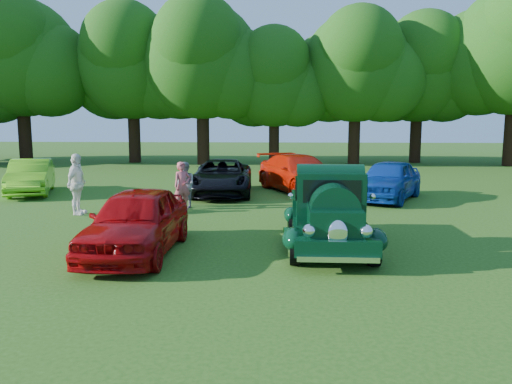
# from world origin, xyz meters

# --- Properties ---
(ground) EXTENTS (120.00, 120.00, 0.00)m
(ground) POSITION_xyz_m (0.00, 0.00, 0.00)
(ground) COLOR #254D12
(ground) RESTS_ON ground
(hero_pickup) EXTENTS (2.15, 4.61, 1.80)m
(hero_pickup) POSITION_xyz_m (1.89, 0.10, 0.78)
(hero_pickup) COLOR black
(hero_pickup) RESTS_ON ground
(red_convertible) EXTENTS (1.76, 4.32, 1.47)m
(red_convertible) POSITION_xyz_m (-2.42, -0.76, 0.73)
(red_convertible) COLOR #980608
(red_convertible) RESTS_ON ground
(back_car_lime) EXTENTS (2.91, 4.53, 1.41)m
(back_car_lime) POSITION_xyz_m (-9.49, 8.16, 0.71)
(back_car_lime) COLOR #5CB918
(back_car_lime) RESTS_ON ground
(back_car_black) EXTENTS (2.64, 5.21, 1.41)m
(back_car_black) POSITION_xyz_m (-1.68, 8.41, 0.71)
(back_car_black) COLOR black
(back_car_black) RESTS_ON ground
(back_car_orange) EXTENTS (4.17, 5.74, 1.54)m
(back_car_orange) POSITION_xyz_m (1.47, 9.48, 0.77)
(back_car_orange) COLOR red
(back_car_orange) RESTS_ON ground
(back_car_blue) EXTENTS (3.52, 4.74, 1.50)m
(back_car_blue) POSITION_xyz_m (4.76, 7.45, 0.75)
(back_car_blue) COLOR navy
(back_car_blue) RESTS_ON ground
(spectator_pink) EXTENTS (0.70, 0.65, 1.61)m
(spectator_pink) POSITION_xyz_m (-2.56, 4.87, 0.80)
(spectator_pink) COLOR #BD4D59
(spectator_pink) RESTS_ON ground
(spectator_grey) EXTENTS (0.96, 0.96, 1.57)m
(spectator_grey) POSITION_xyz_m (-2.55, 5.27, 0.79)
(spectator_grey) COLOR gray
(spectator_grey) RESTS_ON ground
(spectator_white) EXTENTS (0.49, 1.14, 1.94)m
(spectator_white) POSITION_xyz_m (-5.70, 3.78, 0.97)
(spectator_white) COLOR white
(spectator_white) RESTS_ON ground
(tree_line) EXTENTS (62.40, 10.22, 11.71)m
(tree_line) POSITION_xyz_m (1.15, 23.61, 6.90)
(tree_line) COLOR black
(tree_line) RESTS_ON ground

